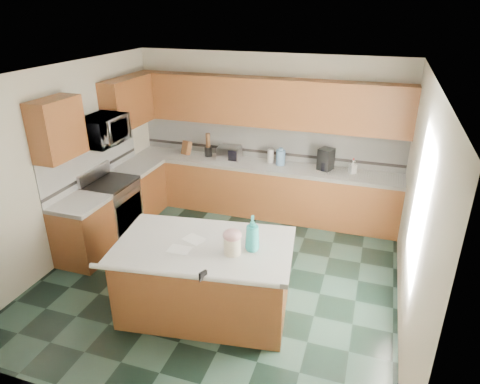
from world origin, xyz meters
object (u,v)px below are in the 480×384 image
at_px(island_base, 205,280).
at_px(island_top, 204,246).
at_px(soap_bottle_island, 252,234).
at_px(knife_block, 186,148).
at_px(treat_jar, 232,246).
at_px(toaster_oven, 229,153).
at_px(coffee_maker, 326,159).

height_order(island_base, island_top, island_top).
distance_m(soap_bottle_island, knife_block, 3.41).
height_order(island_top, treat_jar, treat_jar).
height_order(island_base, treat_jar, treat_jar).
height_order(island_base, soap_bottle_island, soap_bottle_island).
bearing_deg(toaster_oven, coffee_maker, -2.24).
xyz_separation_m(soap_bottle_island, coffee_maker, (0.42, 2.76, -0.03)).
height_order(toaster_oven, coffee_maker, coffee_maker).
bearing_deg(soap_bottle_island, knife_block, 114.13).
height_order(knife_block, coffee_maker, coffee_maker).
distance_m(treat_jar, soap_bottle_island, 0.25).
bearing_deg(coffee_maker, island_top, -88.76).
distance_m(island_base, treat_jar, 0.70).
bearing_deg(coffee_maker, knife_block, -159.04).
bearing_deg(island_top, island_base, 0.00).
height_order(soap_bottle_island, coffee_maker, soap_bottle_island).
height_order(treat_jar, coffee_maker, coffee_maker).
xyz_separation_m(toaster_oven, coffee_maker, (1.65, 0.03, 0.06)).
bearing_deg(island_top, coffee_maker, 62.92).
distance_m(soap_bottle_island, coffee_maker, 2.79).
distance_m(treat_jar, toaster_oven, 3.05).
distance_m(island_top, soap_bottle_island, 0.61).
xyz_separation_m(island_top, soap_bottle_island, (0.55, 0.06, 0.24)).
height_order(treat_jar, soap_bottle_island, soap_bottle_island).
height_order(island_base, coffee_maker, coffee_maker).
distance_m(island_base, toaster_oven, 2.93).
bearing_deg(toaster_oven, treat_jar, -73.06).
bearing_deg(treat_jar, toaster_oven, 92.90).
relative_size(island_top, coffee_maker, 5.65).
relative_size(knife_block, coffee_maker, 0.69).
bearing_deg(knife_block, toaster_oven, 17.28).
xyz_separation_m(island_base, coffee_maker, (0.97, 2.81, 0.67)).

